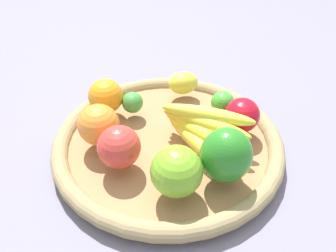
{
  "coord_description": "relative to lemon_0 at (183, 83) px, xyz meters",
  "views": [
    {
      "loc": [
        0.46,
        -0.14,
        0.44
      ],
      "look_at": [
        0.0,
        0.0,
        0.06
      ],
      "focal_mm": 35.89,
      "sensor_mm": 36.0,
      "label": 1
    }
  ],
  "objects": [
    {
      "name": "lime_1",
      "position": [
        0.04,
        -0.12,
        -0.0
      ],
      "size": [
        0.06,
        0.06,
        0.04
      ],
      "primitive_type": "sphere",
      "rotation": [
        0.0,
        0.0,
        5.11
      ],
      "color": "#42943F",
      "rests_on": "basket"
    },
    {
      "name": "banana_bunch",
      "position": [
        0.17,
        -0.02,
        0.01
      ],
      "size": [
        0.17,
        0.16,
        0.06
      ],
      "color": "yellow",
      "rests_on": "basket"
    },
    {
      "name": "ground_plane",
      "position": [
        0.13,
        -0.07,
        -0.06
      ],
      "size": [
        2.4,
        2.4,
        0.0
      ],
      "primitive_type": "plane",
      "color": "slate",
      "rests_on": "ground"
    },
    {
      "name": "lemon_0",
      "position": [
        0.0,
        0.0,
        0.0
      ],
      "size": [
        0.05,
        0.07,
        0.05
      ],
      "primitive_type": "ellipsoid",
      "rotation": [
        0.0,
        0.0,
        4.69
      ],
      "color": "yellow",
      "rests_on": "basket"
    },
    {
      "name": "apple_0",
      "position": [
        0.26,
        -0.1,
        0.02
      ],
      "size": [
        0.08,
        0.08,
        0.08
      ],
      "primitive_type": "sphere",
      "rotation": [
        0.0,
        0.0,
        4.69
      ],
      "color": "#79B62A",
      "rests_on": "basket"
    },
    {
      "name": "orange_0",
      "position": [
        0.02,
        -0.17,
        0.01
      ],
      "size": [
        0.07,
        0.07,
        0.07
      ],
      "primitive_type": "sphere",
      "rotation": [
        0.0,
        0.0,
        1.64
      ],
      "color": "orange",
      "rests_on": "basket"
    },
    {
      "name": "apple_1",
      "position": [
        0.18,
        -0.17,
        0.01
      ],
      "size": [
        0.09,
        0.09,
        0.07
      ],
      "primitive_type": "sphere",
      "rotation": [
        0.0,
        0.0,
        4.94
      ],
      "color": "#CD3B32",
      "rests_on": "basket"
    },
    {
      "name": "apple_2",
      "position": [
        0.15,
        0.06,
        0.01
      ],
      "size": [
        0.09,
        0.09,
        0.06
      ],
      "primitive_type": "sphere",
      "rotation": [
        0.0,
        0.0,
        2.36
      ],
      "color": "red",
      "rests_on": "basket"
    },
    {
      "name": "lime_0",
      "position": [
        0.09,
        0.05,
        -0.0
      ],
      "size": [
        0.06,
        0.06,
        0.05
      ],
      "primitive_type": "sphere",
      "rotation": [
        0.0,
        0.0,
        5.39
      ],
      "color": "green",
      "rests_on": "basket"
    },
    {
      "name": "basket",
      "position": [
        0.13,
        -0.07,
        -0.04
      ],
      "size": [
        0.43,
        0.43,
        0.04
      ],
      "color": "#A4774C",
      "rests_on": "ground_plane"
    },
    {
      "name": "bell_pepper",
      "position": [
        0.25,
        -0.02,
        0.02
      ],
      "size": [
        0.1,
        0.1,
        0.09
      ],
      "primitive_type": "ellipsoid",
      "rotation": [
        0.0,
        0.0,
        1.28
      ],
      "color": "#2A8124",
      "rests_on": "basket"
    },
    {
      "name": "orange_1",
      "position": [
        0.11,
        -0.19,
        0.01
      ],
      "size": [
        0.1,
        0.1,
        0.07
      ],
      "primitive_type": "sphere",
      "rotation": [
        0.0,
        0.0,
        2.5
      ],
      "color": "orange",
      "rests_on": "basket"
    }
  ]
}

